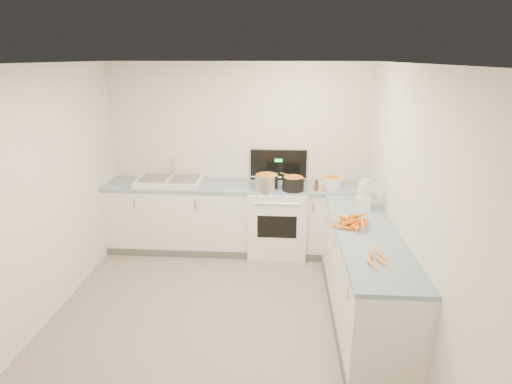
# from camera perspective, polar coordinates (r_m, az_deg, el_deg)

# --- Properties ---
(floor) EXTENTS (3.50, 4.00, 0.00)m
(floor) POSITION_cam_1_polar(r_m,az_deg,el_deg) (4.23, -5.33, -18.50)
(floor) COLOR gray
(floor) RESTS_ON ground
(ceiling) EXTENTS (3.50, 4.00, 0.00)m
(ceiling) POSITION_cam_1_polar(r_m,az_deg,el_deg) (3.37, -6.67, 17.72)
(ceiling) COLOR silver
(ceiling) RESTS_ON ground
(wall_back) EXTENTS (3.50, 0.00, 2.50)m
(wall_back) POSITION_cam_1_polar(r_m,az_deg,el_deg) (5.50, -2.50, 5.06)
(wall_back) COLOR silver
(wall_back) RESTS_ON ground
(wall_front) EXTENTS (3.50, 0.00, 2.50)m
(wall_front) POSITION_cam_1_polar(r_m,az_deg,el_deg) (1.95, -16.56, -24.32)
(wall_front) COLOR silver
(wall_front) RESTS_ON ground
(wall_left) EXTENTS (0.00, 4.00, 2.50)m
(wall_left) POSITION_cam_1_polar(r_m,az_deg,el_deg) (4.26, -29.80, -1.62)
(wall_left) COLOR silver
(wall_left) RESTS_ON ground
(wall_right) EXTENTS (0.00, 4.00, 2.50)m
(wall_right) POSITION_cam_1_polar(r_m,az_deg,el_deg) (3.75, 21.55, -2.99)
(wall_right) COLOR silver
(wall_right) RESTS_ON ground
(counter_back) EXTENTS (3.50, 0.62, 0.94)m
(counter_back) POSITION_cam_1_polar(r_m,az_deg,el_deg) (5.46, -2.73, -3.66)
(counter_back) COLOR white
(counter_back) RESTS_ON ground
(counter_right) EXTENTS (0.62, 2.20, 0.94)m
(counter_right) POSITION_cam_1_polar(r_m,az_deg,el_deg) (4.26, 15.18, -11.24)
(counter_right) COLOR white
(counter_right) RESTS_ON ground
(stove) EXTENTS (0.76, 0.65, 1.36)m
(stove) POSITION_cam_1_polar(r_m,az_deg,el_deg) (5.42, 3.06, -3.83)
(stove) COLOR white
(stove) RESTS_ON ground
(sink) EXTENTS (0.86, 0.52, 0.31)m
(sink) POSITION_cam_1_polar(r_m,az_deg,el_deg) (5.47, -12.23, 1.58)
(sink) COLOR white
(sink) RESTS_ON counter_back
(steel_pot) EXTENTS (0.36, 0.36, 0.22)m
(steel_pot) POSITION_cam_1_polar(r_m,az_deg,el_deg) (5.08, 1.51, 1.30)
(steel_pot) COLOR silver
(steel_pot) RESTS_ON stove
(black_pot) EXTENTS (0.28, 0.28, 0.19)m
(black_pot) POSITION_cam_1_polar(r_m,az_deg,el_deg) (5.08, 5.33, 1.09)
(black_pot) COLOR black
(black_pot) RESTS_ON stove
(wooden_spoon) EXTENTS (0.34, 0.29, 0.02)m
(wooden_spoon) POSITION_cam_1_polar(r_m,az_deg,el_deg) (5.05, 5.37, 2.24)
(wooden_spoon) COLOR #AD7A47
(wooden_spoon) RESTS_ON black_pot
(mixing_bowl) EXTENTS (0.33, 0.33, 0.13)m
(mixing_bowl) POSITION_cam_1_polar(r_m,az_deg,el_deg) (5.29, 10.70, 1.43)
(mixing_bowl) COLOR white
(mixing_bowl) RESTS_ON counter_back
(extract_bottle) EXTENTS (0.05, 0.05, 0.12)m
(extract_bottle) POSITION_cam_1_polar(r_m,az_deg,el_deg) (5.12, 8.60, 0.88)
(extract_bottle) COLOR #593319
(extract_bottle) RESTS_ON counter_back
(spice_jar) EXTENTS (0.06, 0.06, 0.10)m
(spice_jar) POSITION_cam_1_polar(r_m,az_deg,el_deg) (5.10, 9.26, 0.68)
(spice_jar) COLOR #E5B266
(spice_jar) RESTS_ON counter_back
(food_processor) EXTENTS (0.21, 0.24, 0.34)m
(food_processor) POSITION_cam_1_polar(r_m,az_deg,el_deg) (4.60, 15.23, -0.54)
(food_processor) COLOR white
(food_processor) RESTS_ON counter_right
(carrot_pile) EXTENTS (0.41, 0.47, 0.09)m
(carrot_pile) POSITION_cam_1_polar(r_m,az_deg,el_deg) (4.14, 13.66, -4.19)
(carrot_pile) COLOR orange
(carrot_pile) RESTS_ON counter_right
(peeled_carrots) EXTENTS (0.20, 0.41, 0.04)m
(peeled_carrots) POSITION_cam_1_polar(r_m,az_deg,el_deg) (3.52, 16.91, -9.07)
(peeled_carrots) COLOR orange
(peeled_carrots) RESTS_ON counter_right
(peelings) EXTENTS (0.18, 0.25, 0.01)m
(peelings) POSITION_cam_1_polar(r_m,az_deg,el_deg) (5.49, -14.21, 1.92)
(peelings) COLOR tan
(peelings) RESTS_ON sink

